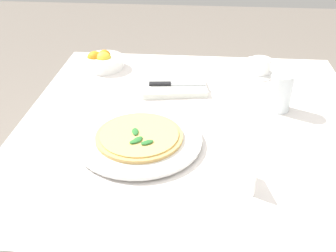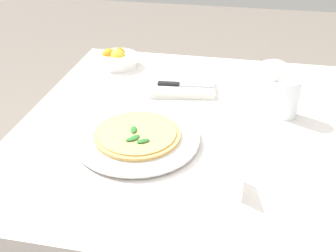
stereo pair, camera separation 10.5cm
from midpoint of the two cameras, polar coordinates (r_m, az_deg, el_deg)
dining_table at (r=1.27m, az=1.20°, el=-4.62°), size 1.05×1.05×0.72m
pizza_plate at (r=1.10m, az=-6.89°, el=-2.10°), size 0.34×0.34×0.02m
pizza at (r=1.09m, az=-6.94°, el=-1.51°), size 0.24×0.24×0.02m
coffee_cup_near_left at (r=1.51m, az=11.17°, el=8.26°), size 0.13×0.13×0.06m
water_glass_left_edge at (r=1.27m, az=13.61°, el=4.33°), size 0.07×0.07×0.12m
napkin_folded at (r=1.37m, az=-1.37°, el=5.51°), size 0.24×0.16×0.02m
dinner_knife at (r=1.37m, az=-1.26°, el=6.03°), size 0.20×0.04×0.01m
citrus_bowl at (r=1.57m, az=-11.31°, el=9.14°), size 0.15×0.15×0.07m
menu_card at (r=0.95m, az=8.39°, el=-7.02°), size 0.03×0.09×0.06m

